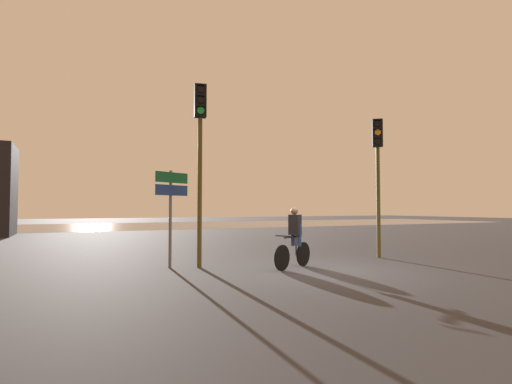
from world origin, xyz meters
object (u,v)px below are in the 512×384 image
Objects in this scene: traffic_light_near_right at (378,161)px; direction_sign_post at (171,201)px; traffic_light_near_left at (200,141)px; cyclist at (294,237)px.

traffic_light_near_right reaches higher than direction_sign_post.
cyclist is at bearing 163.93° from traffic_light_near_left.
traffic_light_near_right is 4.38m from cyclist.
traffic_light_near_left reaches higher than traffic_light_near_right.
traffic_light_near_left reaches higher than direction_sign_post.
cyclist is at bearing 126.30° from direction_sign_post.
traffic_light_near_right is (5.89, -0.40, -0.30)m from traffic_light_near_left.
traffic_light_near_right is 2.77× the size of cyclist.
traffic_light_near_left is 1.10× the size of traffic_light_near_right.
traffic_light_near_left is 5.91m from traffic_light_near_right.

